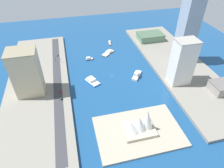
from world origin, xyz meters
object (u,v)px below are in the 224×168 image
tugboat_red (110,43)px  catamaran_blue (92,81)px  terminal_long_green (150,37)px  carpark_squat_concrete (224,87)px  hotel_broad_white (182,62)px  traffic_light_waterfront (61,60)px  office_block_beige (26,73)px  barge_flat_brown (108,53)px  suv_black (62,98)px  ferry_white_commuter (137,75)px  sedan_silver (54,59)px  hatchback_blue (57,55)px  pickup_red (60,92)px  patrol_launch_navy (89,59)px  tower_tall_glass (187,30)px  opera_landmark (139,124)px

tugboat_red → catamaran_blue: size_ratio=0.61×
terminal_long_green → carpark_squat_concrete: bearing=101.5°
hotel_broad_white → traffic_light_waterfront: 152.90m
office_block_beige → barge_flat_brown: bearing=-146.2°
catamaran_blue → barge_flat_brown: bearing=-118.8°
carpark_squat_concrete → suv_black: carpark_squat_concrete is taller
ferry_white_commuter → sedan_silver: (98.28, -60.68, 1.92)m
ferry_white_commuter → terminal_long_green: size_ratio=0.51×
hatchback_blue → pickup_red: bearing=90.4°
carpark_squat_concrete → tugboat_red: bearing=-57.7°
patrol_launch_navy → catamaran_blue: 51.99m
tugboat_red → terminal_long_green: bearing=173.0°
traffic_light_waterfront → patrol_launch_navy: bearing=-173.3°
tower_tall_glass → opera_landmark: tower_tall_glass is taller
sedan_silver → opera_landmark: opera_landmark is taller
barge_flat_brown → opera_landmark: size_ratio=0.77×
tower_tall_glass → suv_black: 174.09m
barge_flat_brown → hotel_broad_white: hotel_broad_white is taller
patrol_launch_navy → opera_landmark: bearing=100.1°
pickup_red → hatchback_blue: 82.05m
ferry_white_commuter → suv_black: ferry_white_commuter is taller
opera_landmark → pickup_red: bearing=-46.2°
traffic_light_waterfront → pickup_red: bearing=86.7°
office_block_beige → ferry_white_commuter: bearing=-178.6°
hotel_broad_white → catamaran_blue: bearing=-15.7°
tower_tall_glass → hotel_broad_white: tower_tall_glass is taller
terminal_long_green → sedan_silver: 153.77m
terminal_long_green → barge_flat_brown: bearing=16.3°
catamaran_blue → hatchback_blue: hatchback_blue is taller
hotel_broad_white → opera_landmark: size_ratio=1.84×
terminal_long_green → hatchback_blue: size_ratio=8.00×
barge_flat_brown → terminal_long_green: 77.97m
terminal_long_green → opera_landmark: opera_landmark is taller
office_block_beige → tower_tall_glass: tower_tall_glass is taller
hotel_broad_white → suv_black: 136.78m
catamaran_blue → opera_landmark: size_ratio=0.75×
hotel_broad_white → tower_tall_glass: bearing=-122.6°
barge_flat_brown → tower_tall_glass: (-92.29, 44.72, 43.66)m
tower_tall_glass → hatchback_blue: 176.52m
ferry_white_commuter → hotel_broad_white: (-41.88, 24.96, 27.39)m
hatchback_blue → opera_landmark: size_ratio=0.18×
tower_tall_glass → traffic_light_waterfront: bearing=-10.3°
catamaran_blue → hotel_broad_white: size_ratio=0.41×
ferry_white_commuter → barge_flat_brown: 68.69m
office_block_beige → carpark_squat_concrete: 211.47m
hatchback_blue → opera_landmark: opera_landmark is taller
tower_tall_glass → pickup_red: tower_tall_glass is taller
catamaran_blue → office_block_beige: 72.83m
carpark_squat_concrete → hatchback_blue: carpark_squat_concrete is taller
ferry_white_commuter → hatchback_blue: 116.73m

